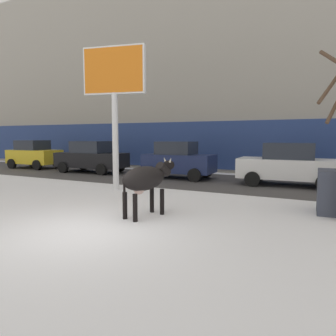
% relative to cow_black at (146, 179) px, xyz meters
% --- Properties ---
extents(ground_plane, '(120.00, 120.00, 0.00)m').
position_rel_cow_black_xyz_m(ground_plane, '(-0.64, -1.77, -0.99)').
color(ground_plane, white).
extents(road_strip, '(60.00, 5.60, 0.01)m').
position_rel_cow_black_xyz_m(road_strip, '(-0.64, 6.95, -0.99)').
color(road_strip, '#423F3F').
rests_on(road_strip, ground).
extents(building_facade, '(44.00, 6.10, 13.00)m').
position_rel_cow_black_xyz_m(building_facade, '(-0.64, 13.64, 5.49)').
color(building_facade, gray).
rests_on(building_facade, ground).
extents(cow_black, '(0.94, 1.93, 1.54)m').
position_rel_cow_black_xyz_m(cow_black, '(0.00, 0.00, 0.00)').
color(cow_black, black).
rests_on(cow_black, ground).
extents(billboard, '(2.50, 0.73, 5.56)m').
position_rel_cow_black_xyz_m(billboard, '(-3.23, 3.04, 3.32)').
color(billboard, silver).
rests_on(billboard, ground).
extents(car_yellow_hatchback, '(3.56, 2.03, 1.86)m').
position_rel_cow_black_xyz_m(car_yellow_hatchback, '(-13.20, 7.46, -0.07)').
color(car_yellow_hatchback, gold).
rests_on(car_yellow_hatchback, ground).
extents(car_black_sedan, '(4.26, 2.11, 1.84)m').
position_rel_cow_black_xyz_m(car_black_sedan, '(-8.10, 7.26, -0.09)').
color(car_black_sedan, black).
rests_on(car_black_sedan, ground).
extents(car_navy_hatchback, '(3.56, 2.03, 1.86)m').
position_rel_cow_black_xyz_m(car_navy_hatchback, '(-2.44, 7.23, -0.07)').
color(car_navy_hatchback, '#19234C').
rests_on(car_navy_hatchback, ground).
extents(car_white_sedan, '(4.26, 2.11, 1.84)m').
position_rel_cow_black_xyz_m(car_white_sedan, '(2.79, 7.22, -0.09)').
color(car_white_sedan, white).
rests_on(car_white_sedan, ground).
extents(pedestrian_by_cars, '(0.36, 0.24, 1.73)m').
position_rel_cow_black_xyz_m(pedestrian_by_cars, '(-10.47, 9.89, -0.11)').
color(pedestrian_by_cars, '#282833').
rests_on(pedestrian_by_cars, ground).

